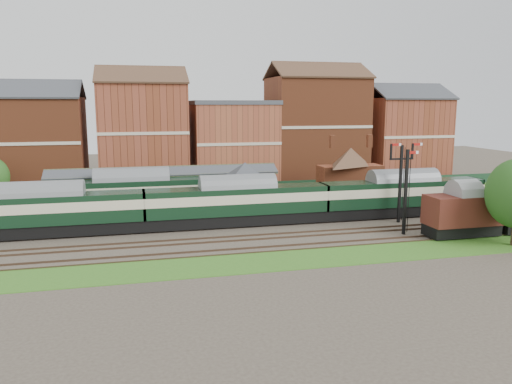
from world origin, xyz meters
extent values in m
plane|color=#473D33|center=(0.00, 0.00, 0.00)|extent=(160.00, 160.00, 0.00)
cube|color=#2D6619|center=(0.00, 16.00, 0.03)|extent=(90.00, 4.50, 0.06)
cube|color=#2D6619|center=(0.00, -12.00, 0.03)|extent=(90.00, 5.00, 0.06)
cube|color=#193823|center=(0.00, 18.00, 0.75)|extent=(90.00, 0.12, 1.50)
cube|color=#2D2D2D|center=(-5.00, 9.75, 0.50)|extent=(55.00, 3.40, 1.00)
cube|color=#546A4B|center=(-3.00, 3.25, 1.20)|extent=(3.40, 3.20, 2.40)
cube|color=#495133|center=(-3.00, 3.25, 3.40)|extent=(3.60, 3.40, 2.00)
pyramid|color=#383A3F|center=(-3.00, 3.25, 5.20)|extent=(5.40, 5.40, 1.60)
cube|color=brown|center=(5.00, 3.25, 1.10)|extent=(3.00, 2.40, 2.20)
cube|color=#4C3323|center=(5.00, 2.60, 2.55)|extent=(3.20, 1.34, 0.79)
cube|color=#4C3323|center=(5.00, 3.90, 2.55)|extent=(3.20, 1.34, 0.79)
cube|color=brown|center=(12.00, 9.75, 2.75)|extent=(8.00, 3.00, 3.50)
pyramid|color=#4C3323|center=(12.00, 9.75, 5.60)|extent=(8.10, 8.10, 2.20)
cube|color=brown|center=(9.50, 9.75, 6.10)|extent=(0.60, 0.60, 1.60)
cube|color=brown|center=(14.50, 9.75, 6.10)|extent=(0.60, 0.60, 1.60)
cube|color=#495133|center=(-22.00, 8.45, 2.70)|extent=(0.22, 0.22, 3.40)
cube|color=#495133|center=(0.00, 11.05, 2.70)|extent=(0.22, 0.22, 3.40)
cube|color=#383A3F|center=(-11.00, 8.80, 4.60)|extent=(26.00, 1.99, 0.90)
cube|color=#383A3F|center=(-11.00, 10.70, 4.60)|extent=(26.00, 1.99, 0.90)
cube|color=#495133|center=(-11.00, 9.75, 4.98)|extent=(26.00, 0.20, 0.20)
cube|color=black|center=(12.00, -2.50, 4.00)|extent=(0.25, 0.25, 8.00)
cube|color=black|center=(12.00, -2.50, 6.60)|extent=(2.60, 0.18, 0.18)
cube|color=#B2140F|center=(11.35, -2.50, 8.05)|extent=(1.10, 0.08, 0.25)
cube|color=#B2140F|center=(13.75, -2.50, 8.05)|extent=(1.10, 0.08, 0.25)
cube|color=black|center=(10.00, -7.00, 4.00)|extent=(0.25, 0.25, 8.00)
cube|color=#B2140F|center=(10.55, -7.00, 7.70)|extent=(1.10, 0.08, 0.25)
cube|color=brown|center=(-28.00, 25.00, 6.50)|extent=(14.00, 10.00, 13.00)
cube|color=brown|center=(-13.00, 25.00, 7.50)|extent=(12.00, 10.00, 15.00)
cube|color=brown|center=(0.00, 25.00, 6.00)|extent=(12.00, 10.00, 12.00)
cube|color=brown|center=(13.00, 25.00, 8.00)|extent=(14.00, 10.00, 16.00)
cube|color=brown|center=(28.00, 25.00, 6.50)|extent=(12.00, 10.00, 13.00)
cube|color=black|center=(-22.75, 0.00, 0.72)|extent=(18.26, 2.56, 1.12)
cube|color=black|center=(-22.75, 0.00, 2.59)|extent=(18.26, 2.84, 2.64)
cube|color=beige|center=(-22.75, 0.00, 2.91)|extent=(18.28, 2.88, 0.91)
cube|color=slate|center=(-22.75, 0.00, 4.07)|extent=(18.26, 2.84, 0.61)
cube|color=black|center=(-4.49, 0.00, 0.72)|extent=(18.26, 2.56, 1.12)
cube|color=black|center=(-4.49, 0.00, 2.59)|extent=(18.26, 2.84, 2.64)
cube|color=beige|center=(-4.49, 0.00, 2.91)|extent=(18.28, 2.88, 0.91)
cube|color=slate|center=(-4.49, 0.00, 4.07)|extent=(18.26, 2.84, 0.61)
cube|color=black|center=(13.77, 0.00, 0.72)|extent=(18.26, 2.56, 1.12)
cube|color=black|center=(13.77, 0.00, 2.59)|extent=(18.26, 2.84, 2.64)
cube|color=beige|center=(13.77, 0.00, 2.91)|extent=(18.28, 2.88, 0.91)
cube|color=slate|center=(13.77, 0.00, 4.07)|extent=(18.26, 2.84, 0.61)
cube|color=black|center=(-14.72, 6.50, 0.74)|extent=(19.03, 2.66, 1.16)
cube|color=black|center=(-14.72, 6.50, 2.70)|extent=(19.03, 2.96, 2.75)
cube|color=beige|center=(-14.72, 6.50, 3.03)|extent=(19.05, 3.00, 0.95)
cube|color=slate|center=(-14.72, 6.50, 4.23)|extent=(19.03, 2.96, 0.63)
cube|color=black|center=(14.74, -9.00, 0.67)|extent=(6.79, 2.50, 1.02)
cube|color=#4A1A15|center=(14.74, -9.00, 2.54)|extent=(6.79, 2.94, 2.71)
cube|color=gray|center=(14.74, -9.00, 4.03)|extent=(6.79, 2.94, 0.50)
camera|label=1|loc=(-14.29, -47.95, 12.06)|focal=35.00mm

